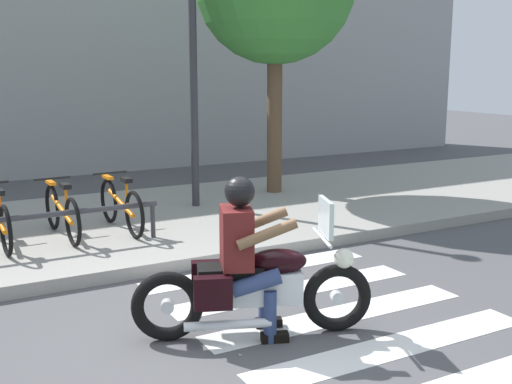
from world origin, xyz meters
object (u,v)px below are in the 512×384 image
(motorcycle, at_px, (255,286))
(rider, at_px, (246,246))
(bicycle_5, at_px, (121,205))
(street_lamp, at_px, (193,35))
(bicycle_4, at_px, (62,212))

(motorcycle, height_order, rider, rider)
(rider, xyz_separation_m, bicycle_5, (-0.02, 3.57, -0.32))
(bicycle_5, xyz_separation_m, street_lamp, (1.52, 0.96, 2.31))
(motorcycle, relative_size, rider, 1.42)
(bicycle_4, bearing_deg, rider, -77.38)
(rider, relative_size, street_lamp, 0.31)
(motorcycle, bearing_deg, bicycle_5, 91.40)
(bicycle_4, height_order, bicycle_5, bicycle_5)
(motorcycle, xyz_separation_m, bicycle_5, (-0.09, 3.60, 0.04))
(motorcycle, bearing_deg, bicycle_4, 103.60)
(bicycle_4, relative_size, street_lamp, 0.35)
(rider, height_order, bicycle_5, rider)
(bicycle_5, relative_size, street_lamp, 0.35)
(motorcycle, height_order, street_lamp, street_lamp)
(bicycle_4, bearing_deg, motorcycle, -76.40)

